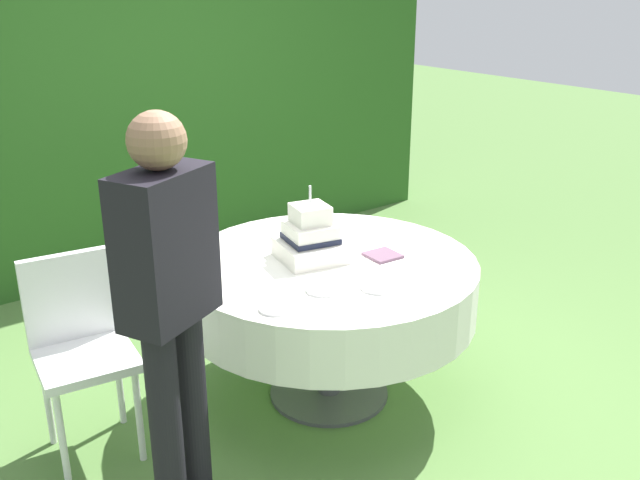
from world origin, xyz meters
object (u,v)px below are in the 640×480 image
wedding_cake (311,238)px  garden_chair (80,336)px  standing_person (170,299)px  serving_plate_far (377,287)px  serving_plate_near (323,290)px  serving_plate_left (275,309)px  cake_table (329,286)px  napkin_stack (383,255)px

wedding_cake → garden_chair: size_ratio=0.41×
standing_person → serving_plate_far: bearing=-4.8°
serving_plate_near → standing_person: 0.76m
wedding_cake → serving_plate_far: size_ratio=2.57×
wedding_cake → serving_plate_near: wedding_cake is taller
wedding_cake → serving_plate_left: size_ratio=2.77×
wedding_cake → cake_table: bearing=-54.2°
wedding_cake → serving_plate_far: bearing=-88.1°
serving_plate_left → standing_person: bearing=-177.2°
garden_chair → standing_person: bearing=-79.0°
serving_plate_near → napkin_stack: napkin_stack is taller
cake_table → serving_plate_near: 0.37m
wedding_cake → serving_plate_near: 0.38m
serving_plate_near → napkin_stack: (0.47, 0.13, 0.00)m
cake_table → garden_chair: bearing=161.9°
serving_plate_left → napkin_stack: 0.75m
standing_person → wedding_cake: bearing=22.1°
serving_plate_far → standing_person: bearing=175.2°
wedding_cake → garden_chair: bearing=164.8°
wedding_cake → serving_plate_left: wedding_cake is taller
standing_person → cake_table: bearing=17.1°
cake_table → wedding_cake: 0.25m
wedding_cake → serving_plate_left: bearing=-142.1°
cake_table → napkin_stack: (0.23, -0.12, 0.14)m
serving_plate_left → serving_plate_far: bearing=-12.3°
serving_plate_left → standing_person: standing_person is taller
serving_plate_near → cake_table: bearing=46.4°
garden_chair → standing_person: (0.13, -0.66, 0.39)m
serving_plate_far → serving_plate_left: bearing=167.7°
wedding_cake → serving_plate_far: 0.46m
garden_chair → wedding_cake: bearing=-15.2°
serving_plate_left → garden_chair: (-0.59, 0.63, -0.20)m
serving_plate_near → serving_plate_far: 0.24m
serving_plate_near → garden_chair: bearing=144.7°
serving_plate_near → serving_plate_left: size_ratio=1.14×
serving_plate_far → wedding_cake: bearing=91.9°
wedding_cake → standing_person: bearing=-157.9°
cake_table → standing_person: (-0.97, -0.30, 0.33)m
wedding_cake → napkin_stack: bearing=-34.2°
wedding_cake → garden_chair: 1.12m
cake_table → napkin_stack: bearing=-27.3°
serving_plate_near → standing_person: bearing=-176.2°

